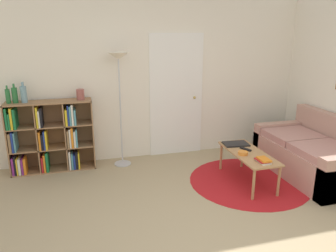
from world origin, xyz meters
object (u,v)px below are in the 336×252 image
floor_lamp (119,70)px  bowl (243,153)px  bookshelf (49,137)px  coffee_table (248,156)px  bottle_right (24,94)px  vase_on_shelf (80,94)px  bottle_left (8,96)px  couch (315,155)px  bottle_middle (15,95)px  laptop (236,144)px

floor_lamp → bowl: size_ratio=13.13×
bookshelf → coffee_table: (2.63, -1.16, -0.13)m
bottle_right → vase_on_shelf: (0.76, 0.00, -0.04)m
vase_on_shelf → floor_lamp: bearing=-8.1°
bottle_left → vase_on_shelf: 0.97m
couch → bottle_right: bearing=163.6°
bookshelf → bottle_middle: (-0.39, -0.00, 0.65)m
bowl → bottle_middle: (-2.91, 1.21, 0.70)m
bottle_right → vase_on_shelf: 0.76m
laptop → vase_on_shelf: bearing=159.0°
couch → bottle_middle: (-4.08, 1.18, 0.86)m
bookshelf → bowl: size_ratio=9.13×
bowl → bottle_left: size_ratio=0.53×
coffee_table → bottle_middle: (-3.02, 1.16, 0.78)m
couch → bowl: 1.18m
couch → bowl: bearing=-178.4°
bottle_middle → floor_lamp: bearing=-3.4°
bottle_middle → bottle_right: bearing=-4.4°
coffee_table → bottle_left: (-3.10, 1.15, 0.77)m
floor_lamp → couch: bearing=-22.5°
laptop → bottle_middle: (-3.00, 0.82, 0.72)m
coffee_table → bookshelf: bearing=156.2°
vase_on_shelf → bookshelf: bearing=179.4°
laptop → bottle_right: 3.08m
laptop → bottle_right: (-2.88, 0.81, 0.72)m
coffee_table → bottle_middle: bottle_middle is taller
vase_on_shelf → couch: bearing=-20.1°
bottle_left → coffee_table: bearing=-20.3°
laptop → bottle_middle: 3.19m
floor_lamp → couch: (2.64, -1.09, -1.18)m
couch → bottle_left: 4.41m
bookshelf → bottle_left: bottle_left is taller
bowl → bottle_right: 3.12m
floor_lamp → vase_on_shelf: size_ratio=11.08×
laptop → bowl: (-0.09, -0.39, 0.01)m
floor_lamp → bottle_left: size_ratio=6.91×
couch → bowl: size_ratio=12.64×
bottle_middle → vase_on_shelf: (0.88, -0.00, -0.03)m
laptop → coffee_table: bearing=-86.7°
bowl → bottle_middle: bottle_middle is taller
couch → vase_on_shelf: (-3.20, 1.17, 0.83)m
bowl → vase_on_shelf: size_ratio=0.84×
bookshelf → bottle_right: bearing=-177.9°
bottle_right → floor_lamp: bearing=-3.3°
bottle_right → bottle_left: bearing=179.9°
bottle_right → vase_on_shelf: bottle_right is taller
laptop → bottle_right: bearing=164.3°
couch → floor_lamp: bearing=157.5°
floor_lamp → bowl: 2.11m
bookshelf → laptop: (2.61, -0.82, -0.07)m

